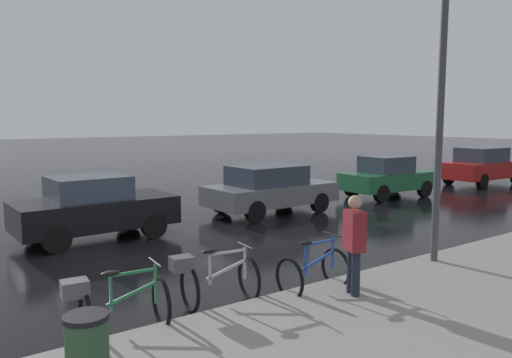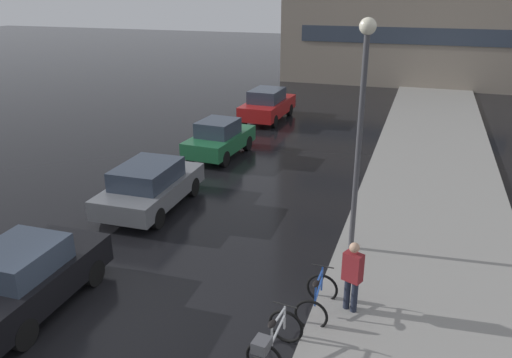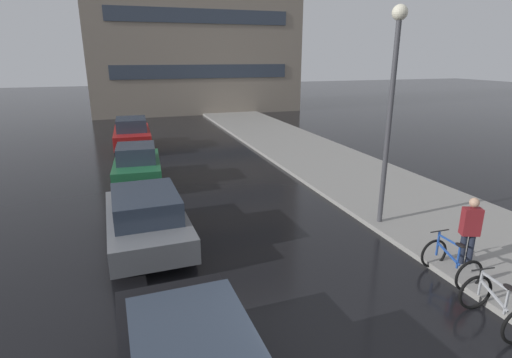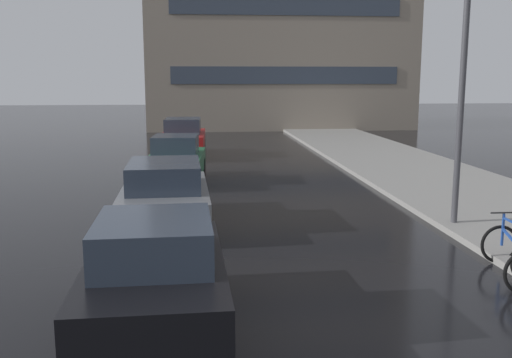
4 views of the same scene
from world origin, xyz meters
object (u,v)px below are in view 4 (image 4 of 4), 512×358
(car_black, at_px, (156,275))
(streetlamp, at_px, (464,51))
(car_grey, at_px, (165,193))
(car_red, at_px, (183,137))
(car_green, at_px, (176,159))

(car_black, distance_m, streetlamp, 8.56)
(car_grey, xyz_separation_m, streetlamp, (6.56, -0.84, 3.17))
(car_grey, distance_m, streetlamp, 7.34)
(car_red, distance_m, streetlamp, 14.83)
(car_black, xyz_separation_m, streetlamp, (6.35, 4.79, 3.16))
(car_black, distance_m, car_grey, 5.63)
(car_black, height_order, car_red, car_red)
(car_grey, height_order, streetlamp, streetlamp)
(car_green, height_order, car_red, car_red)
(car_black, relative_size, car_red, 0.87)
(car_red, bearing_deg, car_black, -89.56)
(car_black, relative_size, car_grey, 0.91)
(car_black, xyz_separation_m, car_grey, (-0.21, 5.62, -0.01))
(car_black, distance_m, car_green, 11.26)
(car_green, xyz_separation_m, streetlamp, (6.53, -6.47, 3.18))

